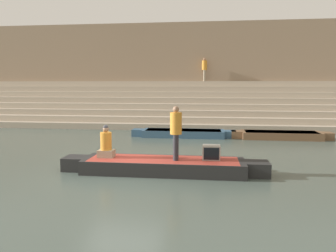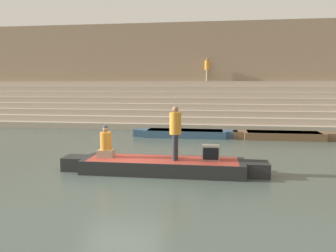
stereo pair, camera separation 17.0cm
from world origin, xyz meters
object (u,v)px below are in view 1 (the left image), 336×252
object	(u,v)px
person_rowing	(106,144)
moored_boat_distant	(183,133)
mooring_post	(175,125)
moored_boat_shore	(281,135)
person_standing	(176,129)
rowboat_main	(163,165)
person_on_steps	(204,68)
tv_set	(211,152)

from	to	relation	value
person_rowing	moored_boat_distant	xyz separation A→B (m)	(1.95, 7.13, -0.65)
person_rowing	mooring_post	xyz separation A→B (m)	(1.40, 7.98, -0.35)
mooring_post	moored_boat_shore	bearing A→B (deg)	-9.04
person_standing	person_rowing	world-z (taller)	person_standing
rowboat_main	mooring_post	xyz separation A→B (m)	(-0.47, 8.06, 0.27)
person_rowing	person_on_steps	xyz separation A→B (m)	(2.93, 13.93, 3.10)
person_on_steps	tv_set	bearing A→B (deg)	103.54
rowboat_main	person_on_steps	bearing A→B (deg)	88.49
person_rowing	person_on_steps	bearing A→B (deg)	62.13
tv_set	mooring_post	world-z (taller)	mooring_post
mooring_post	moored_boat_distant	bearing A→B (deg)	-57.03
moored_boat_shore	person_on_steps	bearing A→B (deg)	124.01
moored_boat_distant	person_on_steps	world-z (taller)	person_on_steps
rowboat_main	person_rowing	distance (m)	1.97
moored_boat_shore	moored_boat_distant	world-z (taller)	same
person_standing	person_on_steps	bearing A→B (deg)	100.24
moored_boat_distant	person_standing	bearing A→B (deg)	-86.70
rowboat_main	person_standing	distance (m)	1.23
person_rowing	moored_boat_distant	world-z (taller)	person_rowing
person_standing	tv_set	xyz separation A→B (m)	(1.10, 0.16, -0.73)
rowboat_main	moored_boat_distant	xyz separation A→B (m)	(0.08, 7.21, -0.03)
person_standing	person_rowing	size ratio (longest dim) A/B	1.59
person_standing	tv_set	world-z (taller)	person_standing
moored_boat_distant	person_on_steps	xyz separation A→B (m)	(0.98, 6.81, 3.75)
mooring_post	person_standing	bearing A→B (deg)	-83.82
moored_boat_shore	person_on_steps	xyz separation A→B (m)	(-4.03, 6.84, 3.75)
person_rowing	tv_set	bearing A→B (deg)	-15.09
moored_boat_distant	person_on_steps	size ratio (longest dim) A/B	3.32
person_standing	mooring_post	world-z (taller)	person_standing
moored_boat_shore	mooring_post	distance (m)	5.64
rowboat_main	person_standing	xyz separation A→B (m)	(0.40, -0.03, 1.16)
rowboat_main	moored_boat_shore	size ratio (longest dim) A/B	1.29
tv_set	moored_boat_distant	size ratio (longest dim) A/B	0.10
tv_set	moored_boat_shore	size ratio (longest dim) A/B	0.11
person_rowing	mooring_post	distance (m)	8.11
person_on_steps	moored_boat_distant	bearing A→B (deg)	93.53
person_rowing	rowboat_main	bearing A→B (deg)	-18.47
rowboat_main	moored_boat_shore	world-z (taller)	rowboat_main
tv_set	person_on_steps	size ratio (longest dim) A/B	0.33
person_standing	person_rowing	bearing A→B (deg)	-169.77
moored_boat_shore	person_on_steps	world-z (taller)	person_on_steps
tv_set	moored_boat_distant	distance (m)	7.23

